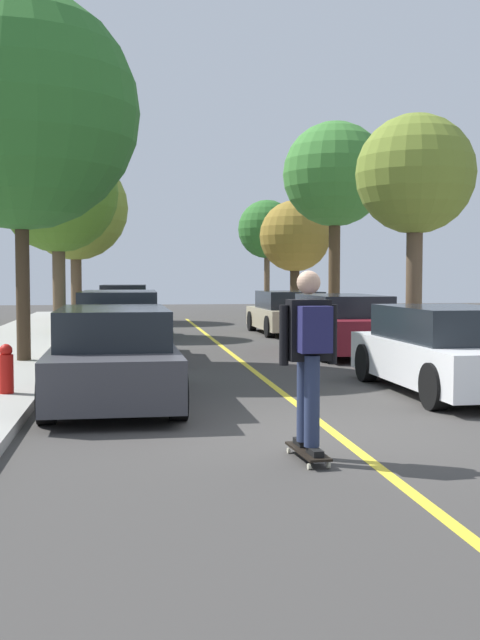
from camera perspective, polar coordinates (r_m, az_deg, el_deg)
The scene contains 19 objects.
ground at distance 9.05m, azimuth 6.92°, elevation -8.23°, with size 80.00×80.00×0.00m, color #3D3A38.
center_line at distance 12.90m, azimuth 2.31°, elevation -4.74°, with size 0.12×39.20×0.01m, color gold.
parked_car_left_nearest at distance 11.08m, azimuth -9.25°, elevation -2.62°, with size 1.86×4.20×1.34m.
parked_car_left_near at distance 16.83m, azimuth -8.84°, elevation -0.42°, with size 1.94×4.69×1.47m.
parked_car_left_far at distance 23.27m, azimuth -8.62°, elevation 0.43°, with size 1.97×4.56×1.35m.
parked_car_left_farthest at distance 29.60m, azimuth -8.50°, elevation 1.12°, with size 2.08×4.43×1.45m.
parked_car_right_nearest at distance 12.35m, azimuth 15.05°, elevation -2.18°, with size 1.97×4.29×1.32m.
parked_car_right_near at distance 18.04m, azimuth 7.52°, elevation -0.31°, with size 1.87×4.65×1.36m.
parked_car_right_far at distance 24.06m, azimuth 3.56°, elevation 0.52°, with size 2.07×4.27×1.32m.
street_tree_left_nearest at distance 16.10m, azimuth -15.82°, elevation 14.52°, with size 4.61×4.61×7.14m.
street_tree_left_near at distance 23.69m, azimuth -13.20°, elevation 9.05°, with size 3.52×3.52×5.86m.
street_tree_left_far at distance 31.05m, azimuth -11.97°, elevation 8.01°, with size 4.05×4.05×6.31m.
street_tree_right_nearest at distance 19.06m, azimuth 12.73°, elevation 10.25°, with size 2.81×2.81×5.46m.
street_tree_right_near at distance 26.08m, azimuth 6.97°, elevation 10.48°, with size 3.42×3.42×6.69m.
street_tree_right_far at distance 31.96m, azimuth 4.05°, elevation 6.11°, with size 2.90×2.90×4.72m.
street_tree_right_farthest at distance 38.41m, azimuth 1.99°, elevation 6.64°, with size 2.86×2.86×5.37m.
fire_hydrant at distance 11.45m, azimuth -16.76°, elevation -3.46°, with size 0.20×0.20×0.70m.
skateboard at distance 7.70m, azimuth 4.99°, elevation -9.59°, with size 0.29×0.85×0.10m.
skateboarder at distance 7.51m, azimuth 5.11°, elevation -2.09°, with size 0.59×0.71×1.75m.
Camera 1 is at (-2.30, -8.56, 1.80)m, focal length 43.66 mm.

